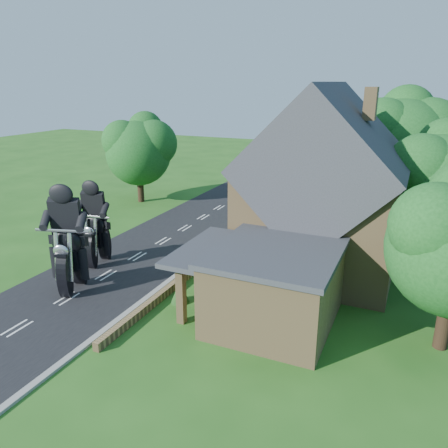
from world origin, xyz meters
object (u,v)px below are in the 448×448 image
at_px(garden_wall, 214,253).
at_px(house, 323,194).
at_px(annex, 272,285).
at_px(motorcycle_follow, 98,252).
at_px(motorcycle_lead, 73,276).

xyz_separation_m(garden_wall, house, (6.19, 1.00, 4.14)).
xyz_separation_m(house, annex, (-0.62, -6.80, -2.58)).
distance_m(annex, motorcycle_follow, 11.48).
bearing_deg(motorcycle_follow, house, -165.01).
bearing_deg(annex, motorcycle_follow, 170.17).
relative_size(annex, motorcycle_follow, 4.33).
xyz_separation_m(annex, motorcycle_follow, (-11.26, 1.95, -1.01)).
distance_m(garden_wall, motorcycle_follow, 6.90).
height_order(house, annex, house).
bearing_deg(motorcycle_lead, garden_wall, -139.70).
height_order(house, motorcycle_follow, house).
distance_m(house, annex, 7.30).
bearing_deg(annex, house, 84.76).
height_order(garden_wall, house, house).
distance_m(annex, motorcycle_lead, 10.29).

